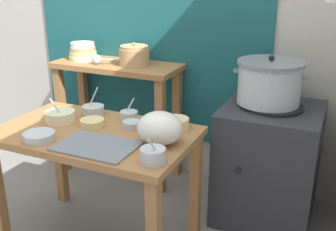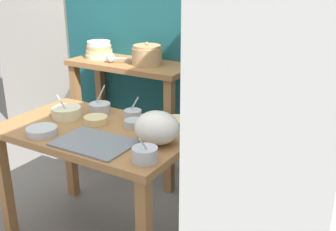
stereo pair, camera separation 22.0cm
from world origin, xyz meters
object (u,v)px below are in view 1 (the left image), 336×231
(back_shelf_table, at_px, (118,92))
(serving_tray, at_px, (97,146))
(plastic_bag, at_px, (160,128))
(prep_bowl_3, at_px, (60,116))
(prep_table, at_px, (96,149))
(prep_bowl_1, at_px, (129,115))
(prep_bowl_5, at_px, (92,122))
(prep_bowl_6, at_px, (39,136))
(prep_bowl_7, at_px, (176,123))
(prep_bowl_2, at_px, (153,155))
(ladle, at_px, (98,59))
(prep_bowl_0, at_px, (93,110))
(prep_bowl_4, at_px, (132,125))
(clay_pot, at_px, (134,56))
(bowl_stack_enamel, at_px, (83,52))
(steamer_pot, at_px, (269,82))
(stove_block, at_px, (268,163))

(back_shelf_table, distance_m, serving_tray, 1.10)
(plastic_bag, bearing_deg, prep_bowl_3, 176.01)
(prep_table, height_order, prep_bowl_1, prep_bowl_1)
(prep_bowl_5, bearing_deg, prep_bowl_6, -117.30)
(serving_tray, height_order, prep_bowl_6, prep_bowl_6)
(plastic_bag, xyz_separation_m, prep_bowl_6, (-0.60, -0.22, -0.06))
(plastic_bag, relative_size, prep_bowl_7, 1.60)
(back_shelf_table, relative_size, plastic_bag, 4.03)
(prep_bowl_1, distance_m, prep_bowl_3, 0.40)
(prep_bowl_1, distance_m, prep_bowl_2, 0.57)
(prep_table, xyz_separation_m, prep_bowl_6, (-0.20, -0.22, 0.13))
(prep_bowl_5, bearing_deg, prep_bowl_2, -27.11)
(ladle, xyz_separation_m, prep_bowl_1, (0.54, -0.51, -0.18))
(prep_bowl_5, distance_m, prep_bowl_6, 0.31)
(back_shelf_table, relative_size, prep_bowl_0, 5.69)
(ladle, height_order, serving_tray, ladle)
(prep_bowl_4, bearing_deg, prep_table, -145.04)
(back_shelf_table, bearing_deg, clay_pot, 0.00)
(bowl_stack_enamel, xyz_separation_m, prep_bowl_5, (0.59, -0.77, -0.22))
(prep_bowl_2, distance_m, prep_bowl_5, 0.58)
(prep_bowl_0, bearing_deg, ladle, 119.71)
(back_shelf_table, relative_size, ladle, 3.71)
(steamer_pot, bearing_deg, plastic_bag, -119.75)
(back_shelf_table, relative_size, bowl_stack_enamel, 4.40)
(plastic_bag, bearing_deg, back_shelf_table, 132.37)
(prep_bowl_0, relative_size, prep_bowl_1, 1.28)
(bowl_stack_enamel, xyz_separation_m, plastic_bag, (1.04, -0.83, -0.16))
(steamer_pot, relative_size, prep_bowl_2, 3.42)
(plastic_bag, height_order, prep_bowl_4, plastic_bag)
(back_shelf_table, height_order, prep_bowl_0, back_shelf_table)
(back_shelf_table, bearing_deg, prep_table, -67.17)
(prep_bowl_1, bearing_deg, clay_pot, 115.44)
(prep_table, bearing_deg, prep_bowl_1, 68.25)
(prep_table, bearing_deg, prep_bowl_3, 169.87)
(serving_tray, bearing_deg, back_shelf_table, 115.52)
(clay_pot, distance_m, prep_bowl_5, 0.81)
(clay_pot, height_order, ladle, clay_pot)
(clay_pot, distance_m, prep_bowl_4, 0.82)
(stove_block, relative_size, prep_bowl_2, 5.91)
(steamer_pot, height_order, prep_bowl_1, steamer_pot)
(stove_block, bearing_deg, ladle, 177.83)
(steamer_pot, bearing_deg, prep_bowl_6, -137.19)
(stove_block, xyz_separation_m, plastic_bag, (-0.44, -0.69, 0.42))
(prep_bowl_5, height_order, prep_bowl_6, same)
(prep_bowl_3, bearing_deg, prep_bowl_4, 9.17)
(clay_pot, xyz_separation_m, prep_bowl_6, (-0.01, -1.04, -0.23))
(prep_bowl_3, height_order, prep_bowl_5, prep_bowl_3)
(prep_bowl_2, distance_m, prep_bowl_4, 0.44)
(clay_pot, distance_m, plastic_bag, 1.02)
(prep_bowl_5, bearing_deg, stove_block, 35.04)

